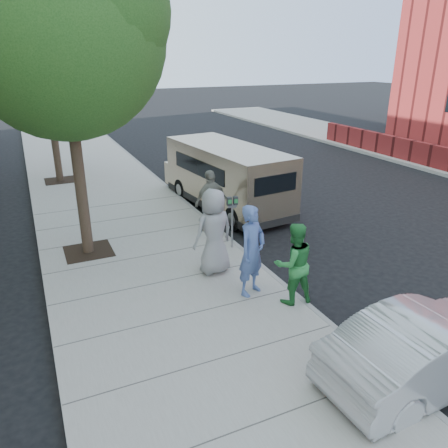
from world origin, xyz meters
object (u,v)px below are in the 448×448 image
Objects in this scene: parking_meter at (232,211)px; person_striped_polo at (211,201)px; person_green_shirt at (294,264)px; tree_far at (44,57)px; van at (225,175)px; sedan at (432,347)px; tree_near at (63,27)px; person_officer at (252,251)px; person_gray_shirt at (214,232)px.

person_striped_polo is (-0.05, 1.31, -0.12)m from parking_meter.
tree_far is at bearing -68.19° from person_green_shirt.
van reaches higher than person_striped_polo.
person_green_shirt is at bearing -73.85° from tree_far.
sedan is (0.75, -5.79, -0.54)m from parking_meter.
tree_near reaches higher than tree_far.
person_gray_shirt reaches higher than person_officer.
person_green_shirt is (-0.80, 2.80, 0.38)m from sedan.
person_striped_polo is (-1.44, -2.12, -0.08)m from van.
person_gray_shirt is (-1.74, 4.71, 0.53)m from sedan.
tree_near is 5.30× the size of parking_meter.
person_striped_polo reaches higher than person_green_shirt.
person_striped_polo is (-0.80, 7.09, 0.42)m from sedan.
person_officer is at bearing -52.06° from tree_near.
person_striped_polo reaches higher than sedan.
tree_near is at bearing -90.00° from tree_far.
person_green_shirt is at bearing 107.04° from person_gray_shirt.
tree_far is at bearing -78.46° from person_striped_polo.
tree_far reaches higher than parking_meter.
van is (4.89, -5.51, -3.74)m from tree_far.
person_gray_shirt is at bearing -126.18° from parking_meter.
van is 1.54× the size of sedan.
tree_near is at bearing -13.26° from person_striped_polo.
person_gray_shirt is (2.51, -2.41, -4.38)m from tree_near.
parking_meter is 3.70m from van.
tree_far is at bearing 117.83° from parking_meter.
tree_near reaches higher than parking_meter.
sedan is (4.25, -7.12, -4.90)m from tree_near.
van is 6.10m from person_officer.
person_gray_shirt is at bearing -43.80° from tree_near.
van is 3.02× the size of person_officer.
parking_meter is 0.71× the size of person_officer.
tree_near reaches higher than van.
parking_meter is 2.41m from person_officer.
tree_near is 3.78× the size of person_officer.
tree_near is 7.15m from person_green_shirt.
tree_near is at bearing 28.16° from sedan.
sedan is 5.05m from person_gray_shirt.
person_officer reaches higher than person_green_shirt.
tree_far reaches higher than person_striped_polo.
van reaches higher than person_green_shirt.
parking_meter is 3.00m from person_green_shirt.
person_green_shirt is 4.30m from person_striped_polo.
tree_near reaches higher than person_striped_polo.
person_striped_polo is (3.45, -7.63, -3.82)m from tree_far.
person_green_shirt is 0.86× the size of person_gray_shirt.
person_officer is 1.14× the size of person_green_shirt.
sedan is at bearing -59.14° from tree_near.
person_officer reaches higher than person_striped_polo.
tree_far is 3.72× the size of person_green_shirt.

